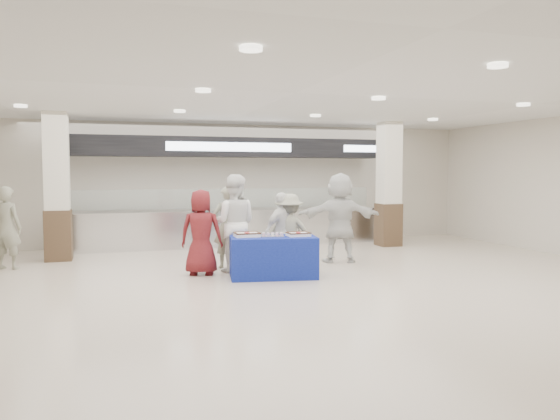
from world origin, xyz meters
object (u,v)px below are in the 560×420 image
object	(u,v)px
sheet_cake_right	(298,234)
cupcake_tray	(273,235)
chef_tall	(234,223)
soldier_bg	(7,228)
display_table	(273,257)
civilian_white	(340,218)
civilian_maroon	(201,232)
soldier_b	(289,232)
sheet_cake_left	(247,234)
chef_short	(283,231)
soldier_a	(228,227)

from	to	relation	value
sheet_cake_right	cupcake_tray	world-z (taller)	sheet_cake_right
chef_tall	soldier_bg	size ratio (longest dim) A/B	1.14
display_table	civilian_white	xyz separation A→B (m)	(1.83, 1.20, 0.58)
chef_tall	civilian_white	distance (m)	2.42
civilian_maroon	soldier_b	bearing A→B (deg)	-161.77
sheet_cake_right	soldier_b	world-z (taller)	soldier_b
sheet_cake_left	chef_tall	distance (m)	0.71
civilian_white	soldier_bg	size ratio (longest dim) A/B	1.15
chef_short	display_table	bearing A→B (deg)	34.32
soldier_a	chef_tall	world-z (taller)	chef_tall
display_table	cupcake_tray	distance (m)	0.41
sheet_cake_left	soldier_b	xyz separation A→B (m)	(0.98, 0.53, -0.05)
soldier_a	display_table	bearing A→B (deg)	114.23
civilian_maroon	soldier_a	world-z (taller)	soldier_a
chef_tall	chef_short	size ratio (longest dim) A/B	1.23
sheet_cake_right	soldier_b	xyz separation A→B (m)	(0.06, 0.72, -0.04)
sheet_cake_left	civilian_white	xyz separation A→B (m)	(2.29, 1.09, 0.15)
sheet_cake_left	chef_short	xyz separation A→B (m)	(0.85, 0.53, -0.03)
civilian_maroon	civilian_white	distance (m)	3.09
sheet_cake_right	chef_tall	world-z (taller)	chef_tall
civilian_maroon	cupcake_tray	bearing A→B (deg)	171.50
civilian_maroon	chef_short	size ratio (longest dim) A/B	1.05
sheet_cake_left	cupcake_tray	bearing A→B (deg)	-9.69
soldier_bg	display_table	bearing A→B (deg)	178.85
civilian_white	soldier_a	bearing A→B (deg)	13.16
display_table	cupcake_tray	size ratio (longest dim) A/B	3.33
sheet_cake_right	soldier_bg	world-z (taller)	soldier_bg
chef_tall	display_table	bearing A→B (deg)	142.57
civilian_maroon	chef_short	distance (m)	1.59
soldier_b	display_table	bearing A→B (deg)	67.46
chef_tall	civilian_maroon	bearing A→B (deg)	31.09
chef_short	soldier_bg	distance (m)	5.44
soldier_bg	cupcake_tray	bearing A→B (deg)	179.16
soldier_a	chef_short	bearing A→B (deg)	147.26
soldier_a	civilian_white	world-z (taller)	civilian_white
sheet_cake_left	soldier_b	size ratio (longest dim) A/B	0.30
soldier_b	soldier_bg	world-z (taller)	soldier_bg
soldier_bg	civilian_maroon	bearing A→B (deg)	179.38
sheet_cake_left	soldier_bg	world-z (taller)	soldier_bg
cupcake_tray	soldier_b	world-z (taller)	soldier_b
soldier_b	soldier_bg	bearing A→B (deg)	-1.92
display_table	civilian_maroon	xyz separation A→B (m)	(-1.21, 0.64, 0.43)
sheet_cake_left	sheet_cake_right	distance (m)	0.94
soldier_b	soldier_a	bearing A→B (deg)	-12.43
soldier_bg	sheet_cake_right	bearing A→B (deg)	-179.91
soldier_bg	chef_tall	bearing A→B (deg)	-175.21
display_table	sheet_cake_left	xyz separation A→B (m)	(-0.46, 0.11, 0.42)
chef_tall	soldier_b	xyz separation A→B (m)	(1.07, -0.16, -0.19)
sheet_cake_left	soldier_bg	bearing A→B (deg)	152.37
cupcake_tray	chef_short	size ratio (longest dim) A/B	0.30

